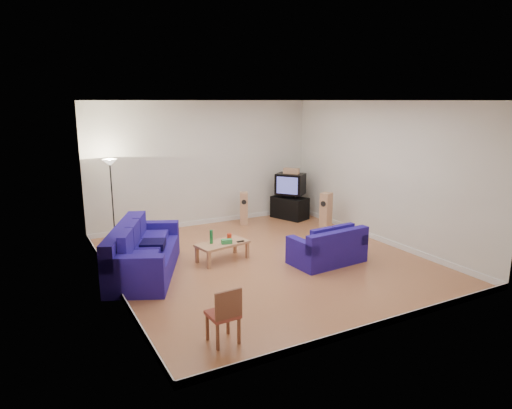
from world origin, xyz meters
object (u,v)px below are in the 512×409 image
sofa_three_seat (141,256)px  coffee_table (222,245)px  television (290,184)px  sofa_loveseat (329,250)px  tv_stand (290,208)px

sofa_three_seat → coffee_table: sofa_three_seat is taller
sofa_three_seat → television: 5.21m
sofa_loveseat → coffee_table: sofa_loveseat is taller
tv_stand → television: bearing=-23.7°
sofa_loveseat → television: size_ratio=1.67×
coffee_table → television: (3.05, 2.25, 0.64)m
coffee_table → tv_stand: bearing=36.7°
sofa_three_seat → sofa_loveseat: size_ratio=1.72×
sofa_loveseat → television: bearing=65.8°
tv_stand → television: size_ratio=1.07×
coffee_table → television: television is taller
sofa_three_seat → tv_stand: 5.18m
coffee_table → tv_stand: (3.05, 2.27, -0.03)m
sofa_three_seat → coffee_table: 1.64m
sofa_loveseat → television: (1.23, 3.39, 0.69)m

